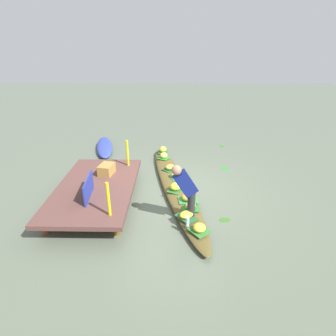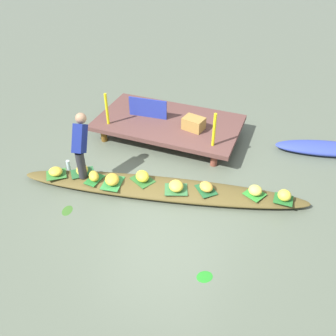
# 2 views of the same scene
# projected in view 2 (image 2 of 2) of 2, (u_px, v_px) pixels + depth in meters

# --- Properties ---
(canal_water) EXTENTS (40.00, 40.00, 0.00)m
(canal_water) POSITION_uv_depth(u_px,v_px,m) (162.00, 192.00, 6.60)
(canal_water) COLOR #586251
(canal_water) RESTS_ON ground
(dock_platform) EXTENTS (3.20, 1.80, 0.40)m
(dock_platform) POSITION_uv_depth(u_px,v_px,m) (168.00, 123.00, 7.97)
(dock_platform) COLOR brown
(dock_platform) RESTS_ON ground
(vendor_boat) EXTENTS (5.38, 1.77, 0.18)m
(vendor_boat) POSITION_uv_depth(u_px,v_px,m) (161.00, 188.00, 6.54)
(vendor_boat) COLOR brown
(vendor_boat) RESTS_ON ground
(moored_boat) EXTENTS (2.22, 1.04, 0.22)m
(moored_boat) POSITION_uv_depth(u_px,v_px,m) (326.00, 148.00, 7.57)
(moored_boat) COLOR #3243A4
(moored_boat) RESTS_ON ground
(leaf_mat_0) EXTENTS (0.50, 0.46, 0.01)m
(leaf_mat_0) POSITION_uv_depth(u_px,v_px,m) (176.00, 189.00, 6.37)
(leaf_mat_0) COLOR #346D3A
(leaf_mat_0) RESTS_ON vendor_boat
(banana_bunch_0) EXTENTS (0.38, 0.39, 0.17)m
(banana_bunch_0) POSITION_uv_depth(u_px,v_px,m) (176.00, 186.00, 6.32)
(banana_bunch_0) COLOR yellow
(banana_bunch_0) RESTS_ON vendor_boat
(leaf_mat_1) EXTENTS (0.47, 0.48, 0.01)m
(leaf_mat_1) POSITION_uv_depth(u_px,v_px,m) (206.00, 190.00, 6.36)
(leaf_mat_1) COLOR #1E572C
(leaf_mat_1) RESTS_ON vendor_boat
(banana_bunch_1) EXTENTS (0.35, 0.35, 0.15)m
(banana_bunch_1) POSITION_uv_depth(u_px,v_px,m) (206.00, 187.00, 6.32)
(banana_bunch_1) COLOR gold
(banana_bunch_1) RESTS_ON vendor_boat
(leaf_mat_2) EXTENTS (0.33, 0.30, 0.01)m
(leaf_mat_2) POSITION_uv_depth(u_px,v_px,m) (283.00, 199.00, 6.16)
(leaf_mat_2) COLOR #24662A
(leaf_mat_2) RESTS_ON vendor_boat
(banana_bunch_2) EXTENTS (0.30, 0.30, 0.19)m
(banana_bunch_2) POSITION_uv_depth(u_px,v_px,m) (284.00, 195.00, 6.10)
(banana_bunch_2) COLOR yellow
(banana_bunch_2) RESTS_ON vendor_boat
(leaf_mat_3) EXTENTS (0.52, 0.50, 0.01)m
(leaf_mat_3) POSITION_uv_depth(u_px,v_px,m) (83.00, 172.00, 6.77)
(leaf_mat_3) COLOR #255E30
(leaf_mat_3) RESTS_ON vendor_boat
(banana_bunch_3) EXTENTS (0.35, 0.38, 0.14)m
(banana_bunch_3) POSITION_uv_depth(u_px,v_px,m) (82.00, 170.00, 6.72)
(banana_bunch_3) COLOR yellow
(banana_bunch_3) RESTS_ON vendor_boat
(leaf_mat_4) EXTENTS (0.51, 0.47, 0.01)m
(leaf_mat_4) POSITION_uv_depth(u_px,v_px,m) (143.00, 180.00, 6.59)
(leaf_mat_4) COLOR #2B6328
(leaf_mat_4) RESTS_ON vendor_boat
(banana_bunch_4) EXTENTS (0.38, 0.38, 0.18)m
(banana_bunch_4) POSITION_uv_depth(u_px,v_px,m) (142.00, 176.00, 6.53)
(banana_bunch_4) COLOR yellow
(banana_bunch_4) RESTS_ON vendor_boat
(leaf_mat_5) EXTENTS (0.39, 0.49, 0.01)m
(leaf_mat_5) POSITION_uv_depth(u_px,v_px,m) (113.00, 183.00, 6.52)
(leaf_mat_5) COLOR #31833B
(leaf_mat_5) RESTS_ON vendor_boat
(banana_bunch_5) EXTENTS (0.38, 0.41, 0.17)m
(banana_bunch_5) POSITION_uv_depth(u_px,v_px,m) (112.00, 179.00, 6.46)
(banana_bunch_5) COLOR gold
(banana_bunch_5) RESTS_ON vendor_boat
(leaf_mat_6) EXTENTS (0.49, 0.48, 0.01)m
(leaf_mat_6) POSITION_uv_depth(u_px,v_px,m) (56.00, 174.00, 6.72)
(leaf_mat_6) COLOR #337630
(leaf_mat_6) RESTS_ON vendor_boat
(banana_bunch_6) EXTENTS (0.29, 0.27, 0.14)m
(banana_bunch_6) POSITION_uv_depth(u_px,v_px,m) (56.00, 171.00, 6.68)
(banana_bunch_6) COLOR yellow
(banana_bunch_6) RESTS_ON vendor_boat
(leaf_mat_7) EXTENTS (0.42, 0.42, 0.01)m
(leaf_mat_7) POSITION_uv_depth(u_px,v_px,m) (255.00, 194.00, 6.27)
(leaf_mat_7) COLOR #2F852F
(leaf_mat_7) RESTS_ON vendor_boat
(banana_bunch_7) EXTENTS (0.28, 0.27, 0.18)m
(banana_bunch_7) POSITION_uv_depth(u_px,v_px,m) (255.00, 190.00, 6.22)
(banana_bunch_7) COLOR #F0DF58
(banana_bunch_7) RESTS_ON vendor_boat
(leaf_mat_8) EXTENTS (0.27, 0.39, 0.01)m
(leaf_mat_8) POSITION_uv_depth(u_px,v_px,m) (94.00, 179.00, 6.60)
(leaf_mat_8) COLOR #24712D
(leaf_mat_8) RESTS_ON vendor_boat
(banana_bunch_8) EXTENTS (0.31, 0.32, 0.17)m
(banana_bunch_8) POSITION_uv_depth(u_px,v_px,m) (94.00, 176.00, 6.55)
(banana_bunch_8) COLOR gold
(banana_bunch_8) RESTS_ON vendor_boat
(vendor_person) EXTENTS (0.28, 0.55, 1.18)m
(vendor_person) POSITION_uv_depth(u_px,v_px,m) (80.00, 143.00, 6.36)
(vendor_person) COLOR #28282D
(vendor_person) RESTS_ON vendor_boat
(water_bottle) EXTENTS (0.07, 0.07, 0.21)m
(water_bottle) POSITION_uv_depth(u_px,v_px,m) (68.00, 165.00, 6.78)
(water_bottle) COLOR silver
(water_bottle) RESTS_ON vendor_boat
(market_banner) EXTENTS (0.89, 0.10, 0.45)m
(market_banner) POSITION_uv_depth(u_px,v_px,m) (148.00, 108.00, 7.94)
(market_banner) COLOR #24349A
(market_banner) RESTS_ON dock_platform
(railing_post_west) EXTENTS (0.06, 0.06, 0.72)m
(railing_post_west) POSITION_uv_depth(u_px,v_px,m) (107.00, 109.00, 7.62)
(railing_post_west) COLOR yellow
(railing_post_west) RESTS_ON dock_platform
(railing_post_east) EXTENTS (0.06, 0.06, 0.72)m
(railing_post_east) POSITION_uv_depth(u_px,v_px,m) (214.00, 130.00, 6.93)
(railing_post_east) COLOR yellow
(railing_post_east) RESTS_ON dock_platform
(produce_crate) EXTENTS (0.50, 0.40, 0.27)m
(produce_crate) POSITION_uv_depth(u_px,v_px,m) (194.00, 124.00, 7.57)
(produce_crate) COLOR olive
(produce_crate) RESTS_ON dock_platform
(drifting_plant_0) EXTENTS (0.24, 0.30, 0.01)m
(drifting_plant_0) POSITION_uv_depth(u_px,v_px,m) (67.00, 210.00, 6.20)
(drifting_plant_0) COLOR #376524
(drifting_plant_0) RESTS_ON ground
(drifting_plant_1) EXTENTS (0.32, 0.31, 0.01)m
(drifting_plant_1) POSITION_uv_depth(u_px,v_px,m) (205.00, 277.00, 5.11)
(drifting_plant_1) COLOR #248C24
(drifting_plant_1) RESTS_ON ground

